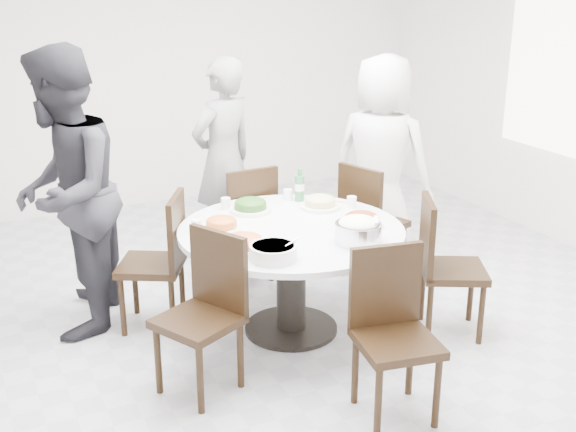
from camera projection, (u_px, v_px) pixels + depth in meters
name	position (u px, v px, depth m)	size (l,w,h in m)	color
floor	(273.00, 316.00, 5.21)	(6.00, 6.00, 0.01)	#BBBCC1
wall_back	(150.00, 70.00, 7.31)	(6.00, 0.01, 2.80)	white
dining_table	(291.00, 280.00, 4.88)	(1.50, 1.50, 0.75)	white
chair_ne	(374.00, 221.00, 5.74)	(0.42, 0.42, 0.95)	black
chair_n	(242.00, 222.00, 5.71)	(0.42, 0.42, 0.95)	black
chair_nw	(151.00, 262.00, 4.93)	(0.42, 0.42, 0.95)	black
chair_sw	(198.00, 317.00, 4.14)	(0.42, 0.42, 0.95)	black
chair_s	(397.00, 339.00, 3.91)	(0.42, 0.42, 0.95)	black
chair_se	(454.00, 267.00, 4.84)	(0.42, 0.42, 0.95)	black
diner_right	(381.00, 162.00, 5.91)	(0.85, 0.56, 1.75)	white
diner_middle	(223.00, 160.00, 6.03)	(0.62, 0.41, 1.71)	black
diner_left	(65.00, 194.00, 4.75)	(0.94, 0.73, 1.94)	black
dish_greens	(250.00, 206.00, 5.08)	(0.29, 0.29, 0.08)	white
dish_pale	(320.00, 203.00, 5.15)	(0.28, 0.28, 0.08)	white
dish_orange	(221.00, 225.00, 4.71)	(0.26, 0.26, 0.07)	white
dish_redbrown	(361.00, 221.00, 4.78)	(0.29, 0.29, 0.07)	white
dish_tofu	(244.00, 244.00, 4.39)	(0.29, 0.29, 0.08)	white
rice_bowl	(358.00, 233.00, 4.50)	(0.29, 0.29, 0.13)	silver
soup_bowl	(273.00, 252.00, 4.24)	(0.28, 0.28, 0.09)	white
beverage_bottle	(300.00, 185.00, 5.29)	(0.07, 0.07, 0.25)	#2B6C3D
tea_cups	(255.00, 196.00, 5.30)	(0.07, 0.07, 0.08)	white
chopsticks	(248.00, 201.00, 5.30)	(0.24, 0.04, 0.01)	tan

